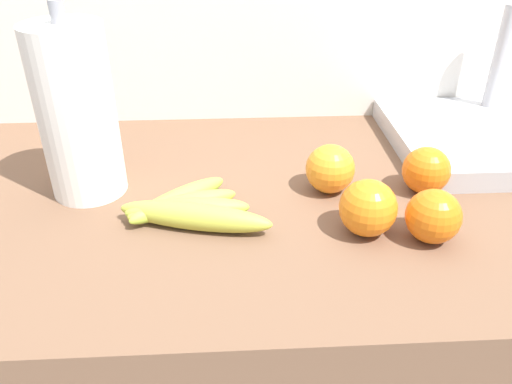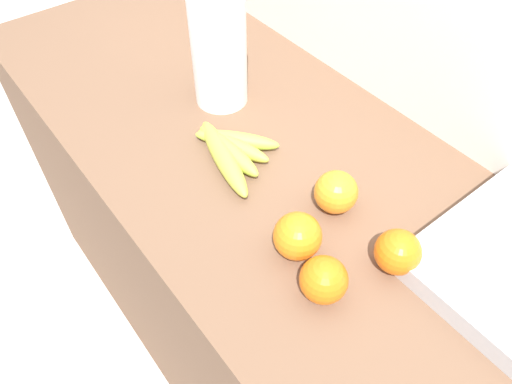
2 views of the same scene
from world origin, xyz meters
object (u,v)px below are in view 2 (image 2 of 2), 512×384
Objects in this scene: banana_bunch at (229,150)px; orange_front at (336,192)px; orange_back_left at (298,236)px; orange_right at (324,280)px; paper_towel_roll at (219,47)px; orange_far_right at (397,252)px.

orange_front reaches higher than banana_bunch.
orange_back_left reaches higher than orange_right.
orange_back_left is at bearing -9.98° from banana_bunch.
orange_back_left is 0.08m from orange_right.
orange_front is (-0.11, 0.13, 0.00)m from orange_right.
orange_right is at bearing -17.96° from paper_towel_roll.
orange_far_right is at bearing -4.74° from orange_front.
orange_right is 0.26× the size of paper_towel_roll.
orange_front reaches higher than orange_far_right.
banana_bunch is 3.01× the size of orange_right.
orange_front reaches higher than orange_right.
orange_far_right is at bearing 41.24° from orange_back_left.
orange_back_left is 0.43m from paper_towel_roll.
banana_bunch is 3.03× the size of orange_far_right.
paper_towel_roll is (-0.48, 0.16, 0.09)m from orange_right.
orange_back_left reaches higher than orange_far_right.
orange_far_right is at bearing 9.18° from banana_bunch.
paper_towel_roll is at bearing 149.30° from banana_bunch.
orange_back_left is 0.15m from orange_far_right.
orange_front is (-0.03, 0.11, -0.00)m from orange_back_left.
paper_towel_roll is (-0.40, 0.14, 0.09)m from orange_back_left.
orange_far_right is 0.96× the size of orange_front.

